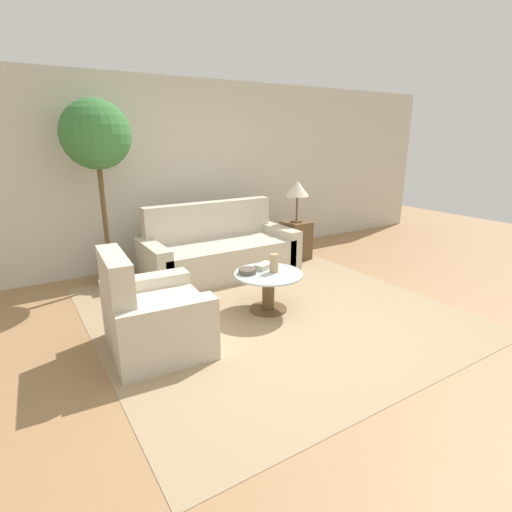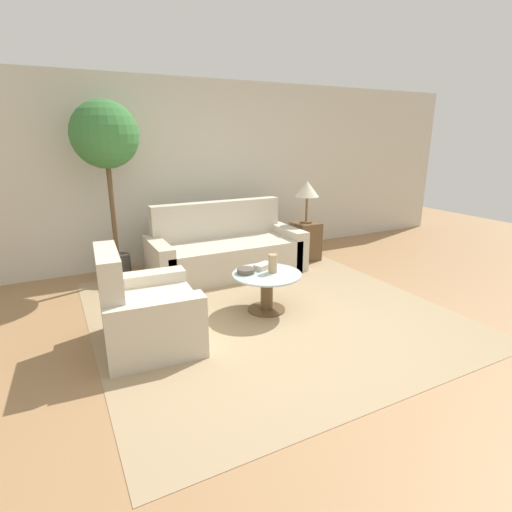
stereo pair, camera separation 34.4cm
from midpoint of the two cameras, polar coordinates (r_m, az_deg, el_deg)
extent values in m
plane|color=#9E754C|center=(3.86, 7.79, -11.50)|extent=(14.00, 14.00, 0.00)
cube|color=beige|center=(6.01, -7.98, 11.67)|extent=(10.00, 0.06, 2.60)
cube|color=tan|center=(4.38, 3.79, -7.72)|extent=(3.54, 3.61, 0.01)
cube|color=beige|center=(5.44, -2.23, -0.29)|extent=(1.87, 0.88, 0.45)
cube|color=beige|center=(5.68, -3.76, 3.04)|extent=(1.87, 0.18, 0.95)
cube|color=beige|center=(5.11, -11.75, -1.11)|extent=(0.20, 0.88, 0.56)
cube|color=beige|center=(5.86, 6.05, 1.46)|extent=(0.20, 0.88, 0.56)
cube|color=beige|center=(3.72, -12.21, -9.02)|extent=(0.86, 0.78, 0.45)
cube|color=beige|center=(3.59, -17.36, -6.35)|extent=(0.23, 0.74, 0.91)
cube|color=beige|center=(3.38, -11.01, -10.69)|extent=(0.82, 0.26, 0.56)
cube|color=beige|center=(4.03, -13.30, -6.19)|extent=(0.82, 0.26, 0.56)
cylinder|color=brown|center=(4.38, 3.79, -7.65)|extent=(0.41, 0.41, 0.02)
cylinder|color=brown|center=(4.30, 3.84, -5.30)|extent=(0.13, 0.13, 0.41)
cylinder|color=#B2C6C6|center=(4.23, 3.90, -2.63)|extent=(0.74, 0.74, 0.02)
cube|color=brown|center=(6.12, 8.67, 2.08)|extent=(0.37, 0.37, 0.57)
cylinder|color=brown|center=(6.05, 8.79, 4.83)|extent=(0.18, 0.18, 0.02)
cylinder|color=brown|center=(6.01, 8.87, 6.65)|extent=(0.03, 0.03, 0.37)
cone|color=beige|center=(5.97, 9.00, 9.44)|extent=(0.35, 0.35, 0.23)
cylinder|color=#3D3833|center=(5.41, -17.31, -1.68)|extent=(0.31, 0.31, 0.35)
cylinder|color=brown|center=(5.23, -18.08, 6.77)|extent=(0.06, 0.06, 1.27)
sphere|color=#387538|center=(5.16, -18.96, 16.11)|extent=(0.79, 0.79, 0.79)
cylinder|color=tan|center=(4.23, 4.73, -1.10)|extent=(0.09, 0.09, 0.20)
cylinder|color=brown|center=(4.22, 0.87, -2.16)|extent=(0.19, 0.19, 0.05)
cube|color=beige|center=(4.36, 3.33, -1.48)|extent=(0.24, 0.19, 0.06)
camera|label=1|loc=(0.17, -87.75, 0.68)|focal=28.00mm
camera|label=2|loc=(0.17, 92.25, -0.68)|focal=28.00mm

